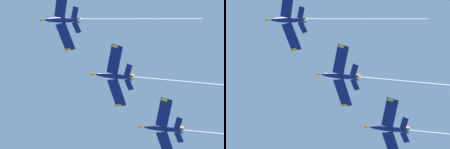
# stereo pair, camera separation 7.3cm
# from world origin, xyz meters

# --- Properties ---
(jet_lead) EXTENTS (36.34, 35.72, 21.59)m
(jet_lead) POSITION_xyz_m (25.51, -19.22, 147.15)
(jet_lead) COLOR navy
(jet_second) EXTENTS (39.19, 37.12, 24.74)m
(jet_second) POSITION_xyz_m (48.35, -17.27, 138.99)
(jet_second) COLOR navy
(jet_third) EXTENTS (38.61, 37.58, 22.87)m
(jet_third) POSITION_xyz_m (67.58, -14.13, 134.04)
(jet_third) COLOR navy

